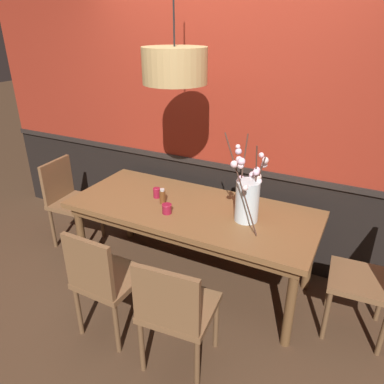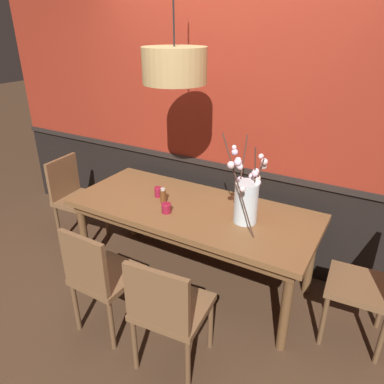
{
  "view_description": "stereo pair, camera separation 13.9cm",
  "coord_description": "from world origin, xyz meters",
  "px_view_note": "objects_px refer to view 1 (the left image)",
  "views": [
    {
      "loc": [
        1.22,
        -2.39,
        2.13
      ],
      "look_at": [
        0.0,
        0.0,
        0.87
      ],
      "focal_mm": 34.18,
      "sensor_mm": 36.0,
      "label": 1
    },
    {
      "loc": [
        1.35,
        -2.32,
        2.13
      ],
      "look_at": [
        0.0,
        0.0,
        0.87
      ],
      "focal_mm": 34.18,
      "sensor_mm": 36.0,
      "label": 2
    }
  ],
  "objects_px": {
    "dining_table": "(192,216)",
    "chair_head_east_end": "(375,275)",
    "chair_near_side_right": "(175,309)",
    "candle_holder_nearer_center": "(157,193)",
    "chair_near_side_left": "(104,278)",
    "chair_far_side_right": "(261,197)",
    "condiment_bottle": "(163,197)",
    "chair_head_west_end": "(69,197)",
    "vase_with_blossoms": "(248,198)",
    "candle_holder_nearer_edge": "(167,209)",
    "pendant_lamp": "(175,66)"
  },
  "relations": [
    {
      "from": "vase_with_blossoms",
      "to": "pendant_lamp",
      "type": "bearing_deg",
      "value": -171.74
    },
    {
      "from": "chair_near_side_right",
      "to": "candle_holder_nearer_center",
      "type": "height_order",
      "value": "chair_near_side_right"
    },
    {
      "from": "chair_head_east_end",
      "to": "chair_near_side_left",
      "type": "bearing_deg",
      "value": -153.0
    },
    {
      "from": "dining_table",
      "to": "pendant_lamp",
      "type": "bearing_deg",
      "value": -138.27
    },
    {
      "from": "chair_far_side_right",
      "to": "candle_holder_nearer_edge",
      "type": "xyz_separation_m",
      "value": [
        -0.47,
        -1.06,
        0.25
      ]
    },
    {
      "from": "chair_far_side_right",
      "to": "candle_holder_nearer_center",
      "type": "bearing_deg",
      "value": -129.34
    },
    {
      "from": "chair_head_east_end",
      "to": "chair_near_side_left",
      "type": "height_order",
      "value": "chair_head_east_end"
    },
    {
      "from": "chair_near_side_left",
      "to": "chair_far_side_right",
      "type": "bearing_deg",
      "value": 70.41
    },
    {
      "from": "candle_holder_nearer_center",
      "to": "candle_holder_nearer_edge",
      "type": "height_order",
      "value": "candle_holder_nearer_center"
    },
    {
      "from": "candle_holder_nearer_edge",
      "to": "vase_with_blossoms",
      "type": "bearing_deg",
      "value": 17.29
    },
    {
      "from": "dining_table",
      "to": "chair_far_side_right",
      "type": "bearing_deg",
      "value": 68.76
    },
    {
      "from": "chair_near_side_right",
      "to": "vase_with_blossoms",
      "type": "xyz_separation_m",
      "value": [
        0.14,
        0.87,
        0.43
      ]
    },
    {
      "from": "chair_far_side_right",
      "to": "chair_near_side_left",
      "type": "height_order",
      "value": "chair_far_side_right"
    },
    {
      "from": "dining_table",
      "to": "chair_far_side_right",
      "type": "relative_size",
      "value": 2.19
    },
    {
      "from": "candle_holder_nearer_edge",
      "to": "pendant_lamp",
      "type": "distance_m",
      "value": 1.08
    },
    {
      "from": "dining_table",
      "to": "condiment_bottle",
      "type": "distance_m",
      "value": 0.29
    },
    {
      "from": "chair_head_east_end",
      "to": "pendant_lamp",
      "type": "xyz_separation_m",
      "value": [
        -1.51,
        -0.11,
        1.33
      ]
    },
    {
      "from": "chair_far_side_right",
      "to": "vase_with_blossoms",
      "type": "xyz_separation_m",
      "value": [
        0.13,
        -0.87,
        0.4
      ]
    },
    {
      "from": "candle_holder_nearer_center",
      "to": "pendant_lamp",
      "type": "height_order",
      "value": "pendant_lamp"
    },
    {
      "from": "chair_near_side_right",
      "to": "candle_holder_nearer_edge",
      "type": "bearing_deg",
      "value": 123.75
    },
    {
      "from": "chair_head_west_end",
      "to": "pendant_lamp",
      "type": "height_order",
      "value": "pendant_lamp"
    },
    {
      "from": "chair_head_east_end",
      "to": "chair_near_side_right",
      "type": "height_order",
      "value": "chair_head_east_end"
    },
    {
      "from": "chair_head_west_end",
      "to": "chair_near_side_right",
      "type": "distance_m",
      "value": 1.96
    },
    {
      "from": "dining_table",
      "to": "candle_holder_nearer_center",
      "type": "bearing_deg",
      "value": 176.44
    },
    {
      "from": "dining_table",
      "to": "chair_near_side_left",
      "type": "relative_size",
      "value": 2.33
    },
    {
      "from": "candle_holder_nearer_center",
      "to": "candle_holder_nearer_edge",
      "type": "bearing_deg",
      "value": -42.71
    },
    {
      "from": "chair_head_east_end",
      "to": "candle_holder_nearer_center",
      "type": "distance_m",
      "value": 1.8
    },
    {
      "from": "dining_table",
      "to": "candle_holder_nearer_edge",
      "type": "height_order",
      "value": "candle_holder_nearer_edge"
    },
    {
      "from": "chair_far_side_right",
      "to": "dining_table",
      "type": "bearing_deg",
      "value": -111.24
    },
    {
      "from": "chair_far_side_right",
      "to": "chair_near_side_left",
      "type": "distance_m",
      "value": 1.81
    },
    {
      "from": "chair_far_side_right",
      "to": "chair_near_side_right",
      "type": "distance_m",
      "value": 1.74
    },
    {
      "from": "dining_table",
      "to": "vase_with_blossoms",
      "type": "distance_m",
      "value": 0.54
    },
    {
      "from": "chair_near_side_right",
      "to": "candle_holder_nearer_center",
      "type": "bearing_deg",
      "value": 127.44
    },
    {
      "from": "chair_near_side_left",
      "to": "condiment_bottle",
      "type": "bearing_deg",
      "value": 88.76
    },
    {
      "from": "pendant_lamp",
      "to": "chair_head_west_end",
      "type": "bearing_deg",
      "value": 175.95
    },
    {
      "from": "dining_table",
      "to": "pendant_lamp",
      "type": "xyz_separation_m",
      "value": [
        -0.09,
        -0.08,
        1.2
      ]
    },
    {
      "from": "chair_head_west_end",
      "to": "chair_near_side_left",
      "type": "xyz_separation_m",
      "value": [
        1.15,
        -0.85,
        -0.01
      ]
    },
    {
      "from": "dining_table",
      "to": "chair_head_east_end",
      "type": "xyz_separation_m",
      "value": [
        1.42,
        0.03,
        -0.13
      ]
    },
    {
      "from": "candle_holder_nearer_center",
      "to": "pendant_lamp",
      "type": "distance_m",
      "value": 1.11
    },
    {
      "from": "dining_table",
      "to": "chair_head_east_end",
      "type": "relative_size",
      "value": 2.19
    },
    {
      "from": "chair_near_side_right",
      "to": "pendant_lamp",
      "type": "height_order",
      "value": "pendant_lamp"
    },
    {
      "from": "chair_head_west_end",
      "to": "candle_holder_nearer_edge",
      "type": "distance_m",
      "value": 1.33
    },
    {
      "from": "chair_near_side_left",
      "to": "candle_holder_nearer_edge",
      "type": "bearing_deg",
      "value": 77.89
    },
    {
      "from": "chair_head_east_end",
      "to": "candle_holder_nearer_edge",
      "type": "bearing_deg",
      "value": -172.19
    },
    {
      "from": "chair_head_east_end",
      "to": "pendant_lamp",
      "type": "relative_size",
      "value": 0.93
    },
    {
      "from": "vase_with_blossoms",
      "to": "condiment_bottle",
      "type": "xyz_separation_m",
      "value": [
        -0.72,
        -0.05,
        -0.13
      ]
    },
    {
      "from": "chair_far_side_right",
      "to": "chair_head_west_end",
      "type": "relative_size",
      "value": 1.06
    },
    {
      "from": "condiment_bottle",
      "to": "chair_head_west_end",
      "type": "bearing_deg",
      "value": 176.92
    },
    {
      "from": "chair_head_west_end",
      "to": "condiment_bottle",
      "type": "height_order",
      "value": "chair_head_west_end"
    },
    {
      "from": "vase_with_blossoms",
      "to": "pendant_lamp",
      "type": "relative_size",
      "value": 0.71
    }
  ]
}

